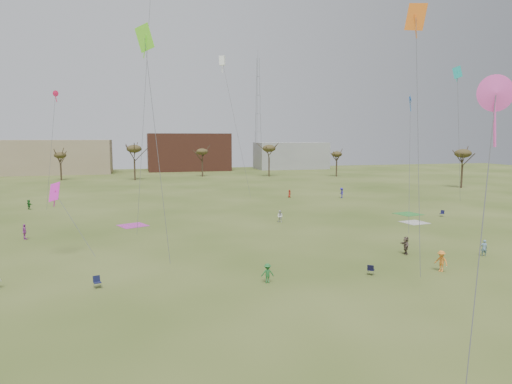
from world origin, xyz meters
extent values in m
plane|color=#364816|center=(0.00, 0.00, 0.00)|extent=(260.00, 260.00, 0.00)
imported|color=#246C2F|center=(-2.00, 0.91, 0.74)|extent=(1.02, 0.66, 1.48)
imported|color=brown|center=(12.77, 5.72, 0.84)|extent=(0.76, 1.62, 1.68)
imported|color=orange|center=(12.44, 0.14, 0.87)|extent=(1.02, 1.28, 1.73)
imported|color=#6589A9|center=(19.37, 3.37, 0.76)|extent=(0.65, 0.56, 1.52)
imported|color=#AD48A9|center=(-23.04, 21.39, 0.83)|extent=(0.80, 1.05, 1.66)
imported|color=white|center=(6.28, 23.87, 0.77)|extent=(0.95, 0.95, 1.55)
imported|color=#246C27|center=(-27.26, 43.42, 0.74)|extent=(1.20, 1.35, 1.48)
imported|color=#9E291B|center=(15.17, 46.39, 0.71)|extent=(0.81, 0.81, 1.42)
imported|color=#2B229D|center=(24.05, 43.53, 0.93)|extent=(0.87, 1.29, 1.85)
cube|color=beige|center=(22.86, 19.39, 0.00)|extent=(3.26, 3.26, 0.03)
cube|color=#B838A3|center=(-11.98, 26.39, 0.00)|extent=(4.11, 4.11, 0.03)
cube|color=#308533|center=(25.75, 25.28, 0.00)|extent=(3.73, 3.73, 0.03)
cube|color=#141939|center=(-14.23, 2.86, 0.42)|extent=(0.63, 0.63, 0.04)
cube|color=#141939|center=(-14.29, 3.08, 0.65)|extent=(0.52, 0.27, 0.44)
cube|color=#131233|center=(6.47, 0.74, 0.42)|extent=(0.70, 0.70, 0.04)
cube|color=#131233|center=(6.33, 0.55, 0.65)|extent=(0.48, 0.41, 0.44)
cube|color=#141539|center=(29.05, 22.33, 0.42)|extent=(0.68, 0.68, 0.04)
cube|color=#141539|center=(29.25, 22.44, 0.65)|extent=(0.36, 0.50, 0.44)
cylinder|color=#4C4C51|center=(-10.28, 18.96, 14.45)|extent=(2.39, 4.59, 27.11)
cone|color=#C0143F|center=(-21.94, 38.45, 16.88)|extent=(0.83, 0.06, 0.83)
cube|color=#C0143F|center=(-21.94, 38.45, 16.35)|extent=(0.08, 0.08, 1.36)
cylinder|color=#4C4C51|center=(-22.75, 37.43, 8.89)|extent=(1.66, 2.09, 15.98)
cube|color=teal|center=(36.12, 29.68, 20.59)|extent=(0.88, 0.88, 1.73)
cube|color=teal|center=(36.12, 29.68, 19.98)|extent=(0.08, 0.08, 1.56)
cylinder|color=#4C4C51|center=(36.82, 29.47, 10.74)|extent=(1.45, 0.48, 19.69)
cube|color=#74E628|center=(-10.29, 8.96, 18.98)|extent=(1.04, 1.04, 2.05)
cube|color=#74E628|center=(-10.29, 8.96, 18.26)|extent=(0.08, 0.08, 1.84)
cylinder|color=#4C4C51|center=(-9.59, 6.89, 9.94)|extent=(1.44, 4.18, 18.09)
cone|color=blue|center=(19.33, 15.99, 15.29)|extent=(1.04, 0.08, 1.04)
cube|color=blue|center=(19.33, 15.99, 14.63)|extent=(0.08, 0.08, 1.70)
cylinder|color=#4C4C51|center=(17.65, 13.08, 8.09)|extent=(3.40, 5.87, 14.40)
cube|color=orange|center=(10.84, 2.64, 20.44)|extent=(1.07, 1.07, 2.10)
cube|color=orange|center=(10.84, 2.64, 19.70)|extent=(0.08, 0.08, 1.89)
cylinder|color=#4C4C51|center=(9.52, -0.29, 10.67)|extent=(2.69, 5.92, 19.55)
cube|color=#C723A7|center=(-18.42, 12.64, 6.00)|extent=(0.87, 0.87, 1.70)
cube|color=#C723A7|center=(-18.42, 12.64, 5.41)|extent=(0.08, 0.08, 1.53)
cylinder|color=#4C4C51|center=(-16.62, 10.61, 3.45)|extent=(3.64, 4.11, 5.13)
cone|color=#E046A4|center=(3.60, -14.43, 12.70)|extent=(1.56, 0.11, 1.56)
cube|color=#E046A4|center=(3.60, -14.43, 11.70)|extent=(0.08, 0.08, 2.56)
cylinder|color=#4C4C51|center=(1.74, -16.17, 6.80)|extent=(3.76, 3.54, 11.81)
cube|color=white|center=(3.14, 46.75, 23.67)|extent=(0.88, 0.88, 1.51)
cube|color=white|center=(3.14, 46.75, 22.79)|extent=(0.08, 0.08, 2.27)
cylinder|color=#4C4C51|center=(4.95, 44.12, 12.29)|extent=(3.68, 5.32, 22.78)
cylinder|color=#3A2B1E|center=(-30.00, 92.00, 2.16)|extent=(0.40, 0.40, 4.32)
ellipsoid|color=#473D1E|center=(-30.00, 92.00, 6.34)|extent=(3.02, 3.02, 1.58)
cylinder|color=#3A2B1E|center=(-12.00, 88.00, 2.70)|extent=(0.40, 0.40, 5.40)
ellipsoid|color=#473D1E|center=(-12.00, 88.00, 7.92)|extent=(3.78, 3.78, 1.98)
cylinder|color=#3A2B1E|center=(6.00, 94.00, 2.34)|extent=(0.40, 0.40, 4.68)
ellipsoid|color=#473D1E|center=(6.00, 94.00, 6.86)|extent=(3.28, 3.28, 1.72)
cylinder|color=#3A2B1E|center=(24.00, 90.00, 2.64)|extent=(0.40, 0.40, 5.28)
ellipsoid|color=#473D1E|center=(24.00, 90.00, 7.74)|extent=(3.70, 3.70, 1.94)
cylinder|color=#3A2B1E|center=(42.00, 85.00, 2.10)|extent=(0.40, 0.40, 4.20)
ellipsoid|color=#473D1E|center=(42.00, 85.00, 6.16)|extent=(2.94, 2.94, 1.54)
cylinder|color=#3A2B1E|center=(56.00, 52.00, 2.52)|extent=(0.40, 0.40, 5.04)
ellipsoid|color=#473D1E|center=(56.00, 52.00, 7.39)|extent=(3.53, 3.53, 1.85)
cube|color=#937F60|center=(-35.00, 115.00, 5.00)|extent=(32.00, 14.00, 10.00)
cube|color=brown|center=(5.00, 120.00, 6.00)|extent=(26.00, 16.00, 12.00)
cube|color=gray|center=(40.00, 118.00, 4.50)|extent=(24.00, 12.00, 9.00)
cylinder|color=#9EA3A8|center=(30.90, 125.00, 19.00)|extent=(0.16, 0.16, 38.00)
cylinder|color=#9EA3A8|center=(29.55, 125.78, 19.00)|extent=(0.16, 0.16, 38.00)
cylinder|color=#9EA3A8|center=(29.55, 124.22, 19.00)|extent=(0.16, 0.16, 38.00)
cylinder|color=#9EA3A8|center=(30.00, 125.00, 39.50)|extent=(0.10, 0.10, 3.00)
camera|label=1|loc=(-11.11, -30.74, 10.85)|focal=31.87mm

